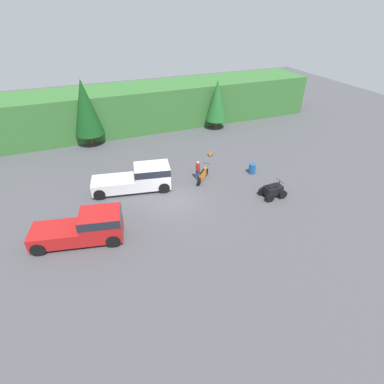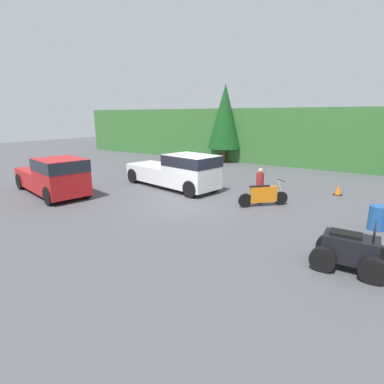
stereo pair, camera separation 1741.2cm
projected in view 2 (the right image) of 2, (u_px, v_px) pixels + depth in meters
name	position (u px, v px, depth m)	size (l,w,h in m)	color
ground_plane	(182.00, 205.00, 13.79)	(80.00, 80.00, 0.00)	#4C4C51
hillside_backdrop	(289.00, 135.00, 26.10)	(44.00, 6.00, 4.56)	#387033
tree_left	(225.00, 117.00, 25.54)	(2.89, 2.89, 6.56)	brown
pickup_truck_red	(54.00, 175.00, 15.13)	(5.72, 3.05, 1.98)	red
pickup_truck_second	(179.00, 170.00, 16.51)	(6.24, 3.03, 1.98)	white
dirt_bike	(264.00, 196.00, 13.43)	(1.71, 1.77, 1.18)	black
quad_atv	(350.00, 251.00, 7.91)	(1.85, 1.27, 1.30)	black
rider_person	(260.00, 184.00, 13.75)	(0.48, 0.48, 1.67)	navy
traffic_cone	(338.00, 190.00, 15.39)	(0.42, 0.42, 0.55)	black
steel_barrel	(377.00, 218.00, 10.69)	(0.58, 0.58, 0.88)	#1E5193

